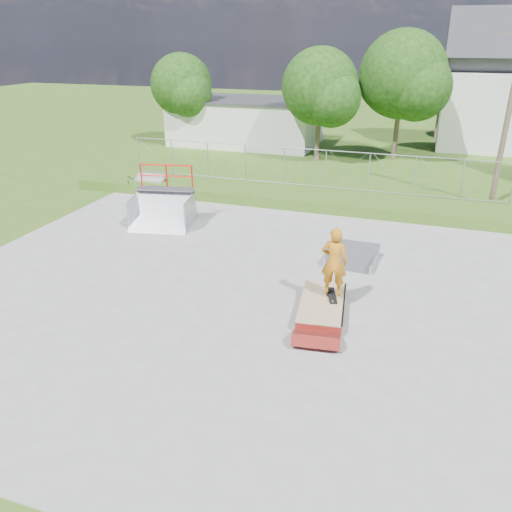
# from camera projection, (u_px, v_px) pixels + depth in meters

# --- Properties ---
(ground) EXTENTS (120.00, 120.00, 0.00)m
(ground) POSITION_uv_depth(u_px,v_px,m) (253.00, 297.00, 14.78)
(ground) COLOR #3B621C
(ground) RESTS_ON ground
(concrete_pad) EXTENTS (20.00, 16.00, 0.04)m
(concrete_pad) POSITION_uv_depth(u_px,v_px,m) (253.00, 296.00, 14.77)
(concrete_pad) COLOR gray
(concrete_pad) RESTS_ON ground
(grass_berm) EXTENTS (24.00, 3.00, 0.50)m
(grass_berm) POSITION_uv_depth(u_px,v_px,m) (320.00, 199.00, 22.93)
(grass_berm) COLOR #3B621C
(grass_berm) RESTS_ON ground
(grind_box) EXTENTS (1.48, 2.60, 0.37)m
(grind_box) POSITION_uv_depth(u_px,v_px,m) (322.00, 307.00, 13.85)
(grind_box) COLOR maroon
(grind_box) RESTS_ON concrete_pad
(quarter_pipe) EXTENTS (2.66, 2.38, 2.33)m
(quarter_pipe) POSITION_uv_depth(u_px,v_px,m) (161.00, 199.00, 19.81)
(quarter_pipe) COLOR #9FA2A7
(quarter_pipe) RESTS_ON concrete_pad
(flat_bank_ramp) EXTENTS (1.68, 1.78, 0.48)m
(flat_bank_ramp) POSITION_uv_depth(u_px,v_px,m) (352.00, 257.00, 16.90)
(flat_bank_ramp) COLOR #9FA2A7
(flat_bank_ramp) RESTS_ON concrete_pad
(skateboard) EXTENTS (0.46, 0.82, 0.13)m
(skateboard) POSITION_uv_depth(u_px,v_px,m) (332.00, 296.00, 13.98)
(skateboard) COLOR black
(skateboard) RESTS_ON grind_box
(skater) EXTENTS (0.72, 0.47, 1.96)m
(skater) POSITION_uv_depth(u_px,v_px,m) (334.00, 264.00, 13.59)
(skater) COLOR #C07216
(skater) RESTS_ON grind_box
(concrete_stairs) EXTENTS (1.50, 1.60, 0.80)m
(concrete_stairs) POSITION_uv_depth(u_px,v_px,m) (147.00, 184.00, 24.65)
(concrete_stairs) COLOR gray
(concrete_stairs) RESTS_ON ground
(chain_link_fence) EXTENTS (20.00, 0.06, 1.80)m
(chain_link_fence) POSITION_uv_depth(u_px,v_px,m) (325.00, 169.00, 23.33)
(chain_link_fence) COLOR #95969C
(chain_link_fence) RESTS_ON grass_berm
(utility_building_flat) EXTENTS (10.00, 6.00, 3.00)m
(utility_building_flat) POSITION_uv_depth(u_px,v_px,m) (247.00, 122.00, 35.60)
(utility_building_flat) COLOR white
(utility_building_flat) RESTS_ON ground
(gable_house) EXTENTS (8.40, 6.08, 8.94)m
(gable_house) POSITION_uv_depth(u_px,v_px,m) (507.00, 90.00, 33.18)
(gable_house) COLOR white
(gable_house) RESTS_ON ground
(utility_pole) EXTENTS (0.24, 0.24, 8.00)m
(utility_pole) POSITION_uv_depth(u_px,v_px,m) (508.00, 115.00, 21.40)
(utility_pole) COLOR brown
(utility_pole) RESTS_ON ground
(tree_left_near) EXTENTS (4.76, 4.48, 6.65)m
(tree_left_near) POSITION_uv_depth(u_px,v_px,m) (323.00, 90.00, 29.06)
(tree_left_near) COLOR brown
(tree_left_near) RESTS_ON ground
(tree_center) EXTENTS (5.44, 5.12, 7.60)m
(tree_center) POSITION_uv_depth(u_px,v_px,m) (407.00, 78.00, 29.21)
(tree_center) COLOR brown
(tree_center) RESTS_ON ground
(tree_left_far) EXTENTS (4.42, 4.16, 6.18)m
(tree_left_far) POSITION_uv_depth(u_px,v_px,m) (184.00, 87.00, 33.85)
(tree_left_far) COLOR brown
(tree_left_far) RESTS_ON ground
(tree_back_mid) EXTENTS (4.08, 3.84, 5.70)m
(tree_back_mid) POSITION_uv_depth(u_px,v_px,m) (446.00, 89.00, 35.98)
(tree_back_mid) COLOR brown
(tree_back_mid) RESTS_ON ground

